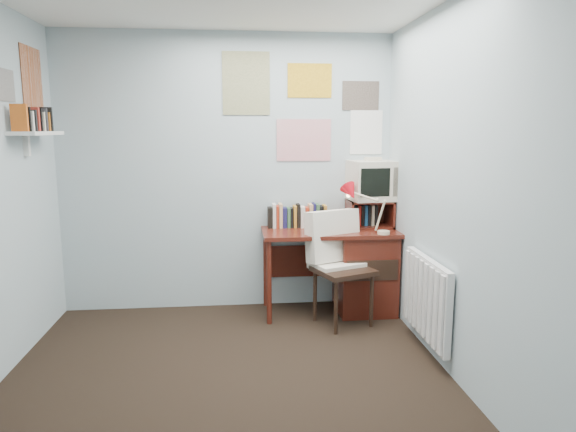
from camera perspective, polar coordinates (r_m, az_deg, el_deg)
The scene contains 13 objects.
ground at distance 3.38m, azimuth -6.69°, elevation -19.67°, with size 3.50×3.50×0.00m, color black.
back_wall at distance 4.72m, azimuth -6.74°, elevation 4.70°, with size 3.00×0.02×2.50m, color #A6B7BE.
right_wall at distance 3.30m, azimuth 19.86°, elevation 2.10°, with size 0.02×3.50×2.50m, color #A6B7BE.
desk at distance 4.73m, azimuth 7.83°, elevation -5.72°, with size 1.20×0.55×0.76m.
desk_chair at distance 4.38m, azimuth 6.17°, elevation -6.06°, with size 0.48×0.46×0.94m, color black.
desk_lamp at distance 4.45m, azimuth 10.64°, elevation 0.43°, with size 0.27×0.23×0.38m, color red.
tv_riser at distance 4.76m, azimuth 9.04°, elevation 0.27°, with size 0.40×0.30×0.25m, color #541C13.
crt_tv at distance 4.75m, azimuth 9.37°, elevation 4.13°, with size 0.41×0.38×0.39m, color beige.
book_row at distance 4.71m, azimuth 1.39°, elevation 0.10°, with size 0.60×0.14×0.22m, color #541C13.
radiator at distance 3.96m, azimuth 15.17°, elevation -8.81°, with size 0.09×0.80×0.60m, color white.
wall_shelf at distance 4.31m, azimuth -26.13°, elevation 8.26°, with size 0.20×0.62×0.24m, color white.
posters_back at distance 4.74m, azimuth 1.80°, elevation 12.04°, with size 1.20×0.01×0.90m, color white.
posters_left at distance 4.35m, azimuth -27.70°, elevation 13.17°, with size 0.01×0.70×0.60m, color white.
Camera 1 is at (0.07, -2.95, 1.65)m, focal length 32.00 mm.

